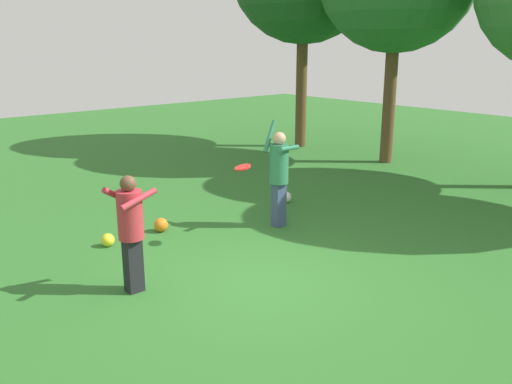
# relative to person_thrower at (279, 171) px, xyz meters

# --- Properties ---
(ground_plane) EXTENTS (40.00, 40.00, 0.00)m
(ground_plane) POSITION_rel_person_thrower_xyz_m (1.52, -1.89, -1.05)
(ground_plane) COLOR #2D6B28
(person_thrower) EXTENTS (0.59, 0.61, 1.93)m
(person_thrower) POSITION_rel_person_thrower_xyz_m (0.00, 0.00, 0.00)
(person_thrower) COLOR #38476B
(person_thrower) RESTS_ON ground_plane
(person_catcher) EXTENTS (0.56, 0.61, 1.62)m
(person_catcher) POSITION_rel_person_thrower_xyz_m (0.67, -3.35, -0.09)
(person_catcher) COLOR black
(person_catcher) RESTS_ON ground_plane
(frisbee) EXTENTS (0.34, 0.34, 0.09)m
(frisbee) POSITION_rel_person_thrower_xyz_m (0.31, -1.11, 0.28)
(frisbee) COLOR red
(ball_white) EXTENTS (0.24, 0.24, 0.24)m
(ball_white) POSITION_rel_person_thrower_xyz_m (-0.99, 1.15, -0.93)
(ball_white) COLOR white
(ball_white) RESTS_ON ground_plane
(ball_yellow) EXTENTS (0.22, 0.22, 0.22)m
(ball_yellow) POSITION_rel_person_thrower_xyz_m (-1.11, -2.85, -0.94)
(ball_yellow) COLOR yellow
(ball_yellow) RESTS_ON ground_plane
(ball_orange) EXTENTS (0.25, 0.25, 0.25)m
(ball_orange) POSITION_rel_person_thrower_xyz_m (-1.16, -1.80, -0.92)
(ball_orange) COLOR orange
(ball_orange) RESTS_ON ground_plane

